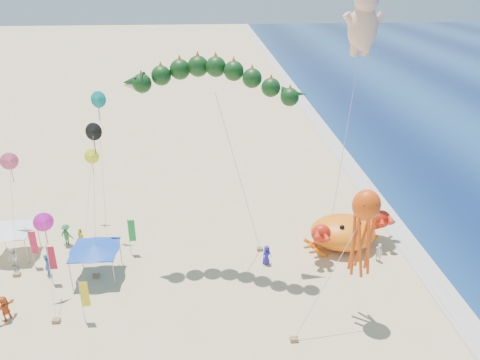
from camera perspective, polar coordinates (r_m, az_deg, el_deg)
name	(u,v)px	position (r m, az deg, el deg)	size (l,w,h in m)	color
ground	(268,267)	(36.50, 3.43, -10.53)	(320.00, 320.00, 0.00)	#D1B784
foam_strip	(420,260)	(39.77, 21.06, -9.09)	(320.00, 320.00, 0.00)	silver
crab_inflatable	(343,231)	(39.05, 12.49, -6.15)	(7.18, 5.85, 3.15)	orange
dragon_kite	(212,85)	(31.96, -3.39, 11.52)	(12.22, 3.86, 15.10)	black
cherub_kite	(364,20)	(38.37, 14.86, 18.32)	(3.89, 5.43, 19.67)	#FAB798
octopus_kite	(363,226)	(29.54, 14.81, -5.48)	(5.49, 3.29, 9.04)	#EB4A0C
canopy_blue	(94,247)	(35.80, -17.34, -7.86)	(3.56, 3.56, 2.71)	gray
canopy_white	(11,228)	(40.64, -26.15, -5.29)	(3.34, 3.34, 2.71)	gray
feather_flags	(76,255)	(36.12, -19.39, -8.68)	(7.71, 7.71, 3.20)	gray
beachgoers	(82,260)	(37.57, -18.68, -9.23)	(28.86, 10.32, 1.86)	#D75722
small_kites	(70,165)	(37.47, -20.05, 1.77)	(8.05, 13.86, 12.27)	#0B7B7C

